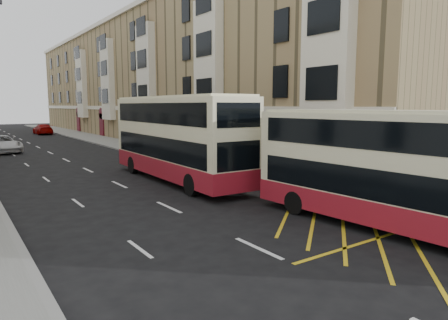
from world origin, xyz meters
TOP-DOWN VIEW (x-y plane):
  - ground at (0.00, 0.00)m, footprint 200.00×200.00m
  - pavement_right at (8.00, 30.00)m, footprint 4.00×120.00m
  - kerb_right at (6.00, 30.00)m, footprint 0.25×120.00m
  - road_markings at (0.00, 45.00)m, footprint 10.00×110.00m
  - terrace_right at (14.88, 45.38)m, footprint 10.75×79.00m
  - guard_railing at (6.25, 5.75)m, footprint 0.06×6.56m
  - double_decker_front at (4.93, 2.89)m, footprint 3.05×10.56m
  - double_decker_rear at (3.19, 15.17)m, footprint 3.01×12.16m
  - white_van at (-3.73, 36.64)m, footprint 3.62×6.10m
  - car_red at (4.11, 59.79)m, footprint 2.20×5.28m

SIDE VIEW (x-z plane):
  - ground at x=0.00m, z-range 0.00..0.00m
  - road_markings at x=0.00m, z-range 0.00..0.01m
  - pavement_right at x=8.00m, z-range 0.00..0.15m
  - kerb_right at x=6.00m, z-range 0.00..0.15m
  - car_red at x=4.11m, z-range 0.00..1.52m
  - white_van at x=-3.73m, z-range 0.00..1.59m
  - guard_railing at x=6.25m, z-range 0.35..1.36m
  - double_decker_front at x=4.93m, z-range 0.04..4.20m
  - double_decker_rear at x=3.19m, z-range 0.04..4.88m
  - terrace_right at x=14.88m, z-range -0.10..15.15m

